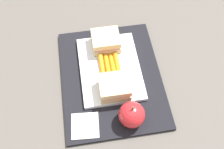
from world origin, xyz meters
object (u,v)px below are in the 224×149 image
object	(u,v)px
paper_napkin	(85,126)
apple	(132,115)
carrot_sticks_bundle	(110,66)
food_tray	(110,68)
sandwich_half_right	(114,87)
sandwich_half_left	(106,41)

from	to	relation	value
paper_napkin	apple	bearing A→B (deg)	88.84
carrot_sticks_bundle	apple	bearing A→B (deg)	10.56
food_tray	paper_napkin	world-z (taller)	food_tray
sandwich_half_right	apple	bearing A→B (deg)	19.65
food_tray	sandwich_half_right	world-z (taller)	sandwich_half_right
sandwich_half_right	apple	distance (m)	0.09
sandwich_half_left	sandwich_half_right	world-z (taller)	same
food_tray	carrot_sticks_bundle	xyz separation A→B (m)	(-0.00, -0.00, 0.01)
sandwich_half_right	apple	size ratio (longest dim) A/B	1.02
apple	paper_napkin	xyz separation A→B (m)	(-0.00, -0.12, -0.03)
sandwich_half_left	paper_napkin	xyz separation A→B (m)	(0.24, -0.09, -0.03)
sandwich_half_left	apple	bearing A→B (deg)	7.15
food_tray	sandwich_half_left	bearing A→B (deg)	180.00
sandwich_half_left	apple	distance (m)	0.24
food_tray	carrot_sticks_bundle	world-z (taller)	carrot_sticks_bundle
apple	paper_napkin	size ratio (longest dim) A/B	1.12
sandwich_half_left	carrot_sticks_bundle	size ratio (longest dim) A/B	1.04
paper_napkin	sandwich_half_left	bearing A→B (deg)	159.46
food_tray	apple	bearing A→B (deg)	10.52
sandwich_half_right	paper_napkin	world-z (taller)	sandwich_half_right
carrot_sticks_bundle	paper_napkin	world-z (taller)	carrot_sticks_bundle
food_tray	carrot_sticks_bundle	distance (m)	0.01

